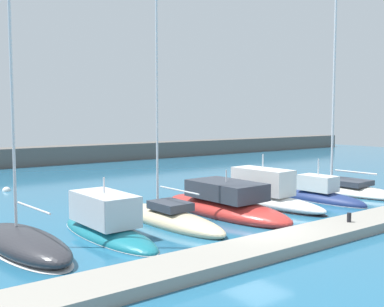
{
  "coord_description": "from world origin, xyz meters",
  "views": [
    {
      "loc": [
        -14.3,
        -14.18,
        5.47
      ],
      "look_at": [
        0.89,
        6.06,
        3.36
      ],
      "focal_mm": 42.43,
      "sensor_mm": 36.0,
      "label": 1
    }
  ],
  "objects": [
    {
      "name": "motorboat_teal_third",
      "position": [
        -5.22,
        4.46,
        0.5
      ],
      "size": [
        2.38,
        7.77,
        3.11
      ],
      "rotation": [
        0.0,
        0.0,
        1.6
      ],
      "color": "#19707F",
      "rests_on": "ground_plane"
    },
    {
      "name": "breakwater_seawall",
      "position": [
        0.0,
        36.15,
        1.01
      ],
      "size": [
        108.0,
        2.9,
        2.03
      ],
      "primitive_type": "cube",
      "color": "#5B5651",
      "rests_on": "ground_plane"
    },
    {
      "name": "sailboat_ivory_eighth",
      "position": [
        13.6,
        4.9,
        0.31
      ],
      "size": [
        3.66,
        9.3,
        19.09
      ],
      "rotation": [
        0.0,
        0.0,
        1.64
      ],
      "color": "silver",
      "rests_on": "ground_plane"
    },
    {
      "name": "motorboat_navy_seventh",
      "position": [
        9.67,
        3.98,
        0.32
      ],
      "size": [
        2.19,
        6.5,
        3.13
      ],
      "rotation": [
        0.0,
        0.0,
        1.63
      ],
      "color": "navy",
      "rests_on": "ground_plane"
    },
    {
      "name": "ground_plane",
      "position": [
        0.0,
        0.0,
        0.0
      ],
      "size": [
        120.0,
        120.0,
        0.0
      ],
      "primitive_type": "plane",
      "color": "#236084"
    },
    {
      "name": "dock_bollard",
      "position": [
        4.33,
        -1.75,
        0.67
      ],
      "size": [
        0.2,
        0.2,
        0.44
      ],
      "primitive_type": "cylinder",
      "color": "black",
      "rests_on": "dock_pier"
    },
    {
      "name": "sailboat_charcoal_second",
      "position": [
        -8.95,
        4.2,
        0.37
      ],
      "size": [
        2.9,
        7.27,
        15.38
      ],
      "rotation": [
        0.0,
        0.0,
        1.66
      ],
      "color": "#2D2D33",
      "rests_on": "ground_plane"
    },
    {
      "name": "dock_pier",
      "position": [
        0.0,
        -1.75,
        0.23
      ],
      "size": [
        30.54,
        2.23,
        0.45
      ],
      "primitive_type": "cube",
      "color": "gray",
      "rests_on": "ground_plane"
    },
    {
      "name": "mooring_buoy_white",
      "position": [
        -5.49,
        20.12,
        0.0
      ],
      "size": [
        0.6,
        0.6,
        0.6
      ],
      "primitive_type": "sphere",
      "color": "white",
      "rests_on": "ground_plane"
    },
    {
      "name": "motorboat_white_sixth",
      "position": [
        5.69,
        5.19,
        0.69
      ],
      "size": [
        2.7,
        8.88,
        3.35
      ],
      "rotation": [
        0.0,
        0.0,
        1.64
      ],
      "color": "white",
      "rests_on": "ground_plane"
    },
    {
      "name": "motorboat_red_fifth",
      "position": [
        2.12,
        4.69,
        0.53
      ],
      "size": [
        3.3,
        9.42,
        2.89
      ],
      "rotation": [
        0.0,
        0.0,
        1.61
      ],
      "color": "#B72D28",
      "rests_on": "ground_plane"
    },
    {
      "name": "sailboat_sand_fourth",
      "position": [
        -1.62,
        4.73,
        0.3
      ],
      "size": [
        2.43,
        8.4,
        15.95
      ],
      "rotation": [
        0.0,
        0.0,
        1.61
      ],
      "color": "beige",
      "rests_on": "ground_plane"
    }
  ]
}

